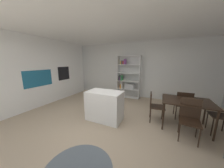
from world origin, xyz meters
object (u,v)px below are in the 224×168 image
object	(u,v)px
built_in_oven	(64,73)
dining_chair_far	(183,103)
dining_table	(186,103)
dining_chair_near	(190,116)
kitchen_island	(105,106)
dining_chair_island_side	(154,104)
open_bookshelf	(128,79)

from	to	relation	value
built_in_oven	dining_chair_far	size ratio (longest dim) A/B	0.69
dining_table	dining_chair_near	world-z (taller)	dining_chair_near
kitchen_island	dining_chair_island_side	bearing A→B (deg)	21.10
dining_table	dining_chair_near	xyz separation A→B (m)	(0.01, -0.46, -0.14)
built_in_oven	dining_chair_near	xyz separation A→B (m)	(4.99, -0.97, -0.68)
dining_table	open_bookshelf	bearing A→B (deg)	138.82
built_in_oven	dining_table	xyz separation A→B (m)	(4.98, -0.52, -0.54)
dining_table	dining_chair_far	bearing A→B (deg)	89.18
dining_chair_island_side	kitchen_island	bearing A→B (deg)	104.16
open_bookshelf	dining_chair_island_side	world-z (taller)	open_bookshelf
dining_chair_far	dining_chair_near	world-z (taller)	dining_chair_near
open_bookshelf	dining_table	bearing A→B (deg)	-41.18
dining_chair_island_side	dining_chair_near	distance (m)	0.93
kitchen_island	dining_chair_far	bearing A→B (deg)	24.74
dining_chair_near	open_bookshelf	bearing A→B (deg)	138.12
kitchen_island	dining_chair_near	world-z (taller)	dining_chair_near
dining_chair_far	built_in_oven	bearing A→B (deg)	-4.47
dining_table	built_in_oven	bearing A→B (deg)	174.09
dining_chair_island_side	dining_chair_near	bearing A→B (deg)	-125.97
built_in_oven	open_bookshelf	size ratio (longest dim) A/B	0.30
dining_chair_island_side	dining_table	bearing A→B (deg)	-96.18
open_bookshelf	dining_chair_near	bearing A→B (deg)	-47.17
dining_chair_far	dining_chair_near	size ratio (longest dim) A/B	0.94
built_in_oven	open_bookshelf	xyz separation A→B (m)	(2.78, 1.41, -0.29)
built_in_oven	dining_chair_far	bearing A→B (deg)	-0.58
built_in_oven	dining_chair_island_side	distance (m)	4.27
open_bookshelf	built_in_oven	bearing A→B (deg)	-153.03
kitchen_island	dining_table	xyz separation A→B (m)	(2.18, 0.54, 0.24)
kitchen_island	dining_chair_island_side	size ratio (longest dim) A/B	1.22
built_in_oven	dining_chair_far	world-z (taller)	built_in_oven
dining_table	kitchen_island	bearing A→B (deg)	-165.99
dining_chair_far	dining_chair_island_side	xyz separation A→B (m)	(-0.81, -0.48, -0.00)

